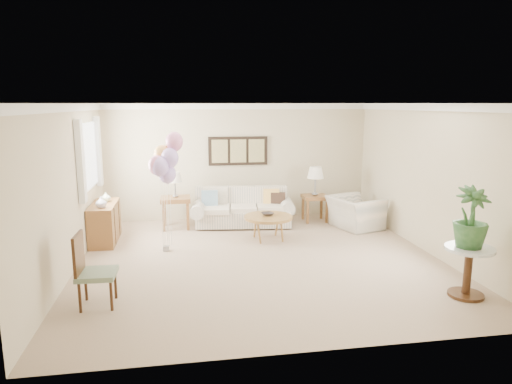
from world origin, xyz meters
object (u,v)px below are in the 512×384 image
Objects in this scene: coffee_table at (268,218)px; accent_chair at (91,269)px; armchair at (355,213)px; balloon_cluster at (165,161)px; sofa at (243,211)px.

accent_chair reaches higher than coffee_table.
armchair is 4.20m from balloon_cluster.
armchair is 1.05× the size of accent_chair.
balloon_cluster is at bearing 86.71° from armchair.
coffee_table is at bearing -73.73° from sofa.
sofa is at bearing 106.27° from coffee_table.
armchair is at bearing -14.54° from sofa.
sofa is at bearing 58.80° from armchair.
sofa is 4.45m from accent_chair.
accent_chair is (-4.80, -3.09, 0.18)m from armchair.
sofa is 1.20m from coffee_table.
sofa is at bearing 44.19° from balloon_cluster.
sofa is 2.55m from balloon_cluster.
coffee_table is at bearing 88.91° from armchair.
armchair is at bearing 13.37° from balloon_cluster.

